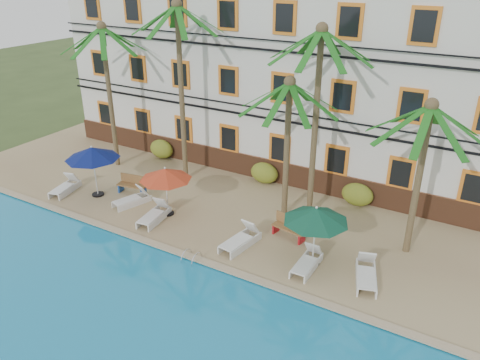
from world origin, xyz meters
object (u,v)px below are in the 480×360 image
Objects in this scene: umbrella_red at (165,174)px; lounger_a at (65,187)px; palm_c at (288,127)px; lounger_b at (132,199)px; lounger_d at (241,239)px; palm_d at (317,99)px; palm_b at (180,71)px; pool_ladder at (192,259)px; bench_right at (290,227)px; lounger_e at (307,262)px; lounger_c at (154,214)px; palm_a at (107,77)px; palm_e at (423,156)px; bench_left at (133,184)px; lounger_f at (366,274)px; umbrella_blue at (92,153)px; umbrella_green at (316,215)px.

umbrella_red is 1.21× the size of lounger_a.
palm_c is 3.33× the size of lounger_b.
palm_d is at bearing 70.65° from lounger_d.
pool_ladder is at bearing -52.14° from palm_b.
lounger_b is at bearing -171.79° from bench_right.
lounger_b is 9.20m from lounger_e.
lounger_c is at bearing 0.22° from lounger_a.
lounger_e is (13.20, -3.83, -4.73)m from palm_a.
palm_a is 0.87× the size of palm_b.
palm_d is 4.77m from palm_e.
palm_a is at bearing 146.65° from lounger_c.
lounger_c is 1.27× the size of bench_left.
bench_right is (5.61, 1.03, -1.53)m from umbrella_red.
lounger_c is at bearing -30.82° from bench_left.
lounger_c is at bearing -177.30° from lounger_f.
palm_b is 4.32× the size of lounger_d.
lounger_e is (9.18, -0.61, 0.00)m from lounger_b.
umbrella_blue reaches higher than bench_left.
bench_left is at bearing -178.90° from bench_right.
bench_left is at bearing -35.39° from palm_a.
umbrella_red is 0.95× the size of umbrella_green.
palm_c is at bearing 36.06° from lounger_c.
umbrella_green is at bearing 27.26° from pool_ladder.
palm_a is 4.03× the size of lounger_a.
umbrella_green is at bearing -6.43° from bench_left.
palm_e is 10.57m from umbrella_red.
palm_a is 1.25× the size of palm_e.
palm_c reaches higher than bench_left.
umbrella_blue is at bearing 18.33° from lounger_a.
palm_a is 4.52m from palm_b.
lounger_d reaches higher than bench_left.
bench_right is (-4.46, -1.38, -3.63)m from palm_e.
lounger_d reaches higher than lounger_a.
palm_d reaches higher than lounger_b.
palm_c is 0.75× the size of palm_d.
lounger_a is 1.02× the size of lounger_b.
lounger_d is at bearing -96.40° from palm_c.
palm_e is at bearing -5.85° from palm_b.
lounger_b is at bearing 178.83° from umbrella_green.
bench_left is at bearing -173.22° from palm_e.
palm_c is 5.72m from umbrella_red.
lounger_b is at bearing -96.55° from palm_b.
palm_c is 5.74m from lounger_e.
umbrella_green is 1.87m from lounger_e.
palm_a is 3.74× the size of lounger_d.
lounger_b is 0.92× the size of lounger_f.
palm_b is at bearing 114.53° from umbrella_red.
palm_c is 8.17m from lounger_b.
umbrella_red is 1.18× the size of lounger_c.
pool_ladder is at bearing -161.39° from lounger_f.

